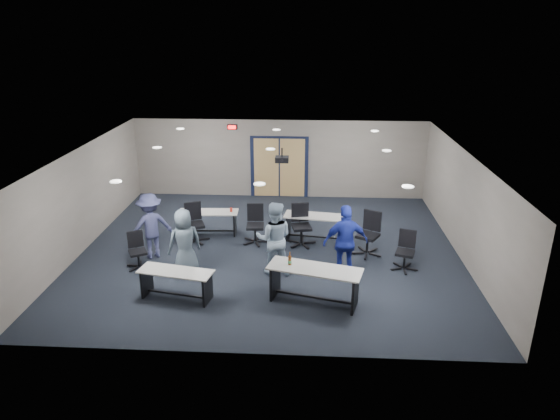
# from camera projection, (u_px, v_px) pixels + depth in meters

# --- Properties ---
(floor) EXTENTS (10.00, 10.00, 0.00)m
(floor) POSITION_uv_depth(u_px,v_px,m) (270.00, 250.00, 13.46)
(floor) COLOR black
(floor) RESTS_ON ground
(back_wall) EXTENTS (10.00, 0.04, 2.70)m
(back_wall) POSITION_uv_depth(u_px,v_px,m) (279.00, 159.00, 17.18)
(back_wall) COLOR slate
(back_wall) RESTS_ON floor
(front_wall) EXTENTS (10.00, 0.04, 2.70)m
(front_wall) POSITION_uv_depth(u_px,v_px,m) (250.00, 290.00, 8.78)
(front_wall) COLOR slate
(front_wall) RESTS_ON floor
(left_wall) EXTENTS (0.04, 9.00, 2.70)m
(left_wall) POSITION_uv_depth(u_px,v_px,m) (82.00, 200.00, 13.25)
(left_wall) COLOR slate
(left_wall) RESTS_ON floor
(right_wall) EXTENTS (0.04, 9.00, 2.70)m
(right_wall) POSITION_uv_depth(u_px,v_px,m) (465.00, 207.00, 12.71)
(right_wall) COLOR slate
(right_wall) RESTS_ON floor
(ceiling) EXTENTS (10.00, 9.00, 0.04)m
(ceiling) POSITION_uv_depth(u_px,v_px,m) (269.00, 153.00, 12.50)
(ceiling) COLOR white
(ceiling) RESTS_ON back_wall
(double_door) EXTENTS (2.00, 0.07, 2.20)m
(double_door) POSITION_uv_depth(u_px,v_px,m) (279.00, 168.00, 17.26)
(double_door) COLOR black
(double_door) RESTS_ON back_wall
(exit_sign) EXTENTS (0.32, 0.07, 0.18)m
(exit_sign) POSITION_uv_depth(u_px,v_px,m) (232.00, 127.00, 16.83)
(exit_sign) COLOR black
(exit_sign) RESTS_ON back_wall
(ceiling_projector) EXTENTS (0.35, 0.32, 0.37)m
(ceiling_projector) POSITION_uv_depth(u_px,v_px,m) (282.00, 159.00, 13.06)
(ceiling_projector) COLOR black
(ceiling_projector) RESTS_ON ceiling
(ceiling_can_lights) EXTENTS (6.24, 5.74, 0.02)m
(ceiling_can_lights) POSITION_uv_depth(u_px,v_px,m) (270.00, 151.00, 12.75)
(ceiling_can_lights) COLOR white
(ceiling_can_lights) RESTS_ON ceiling
(table_front_left) EXTENTS (1.72, 0.86, 0.67)m
(table_front_left) POSITION_uv_depth(u_px,v_px,m) (176.00, 280.00, 10.97)
(table_front_left) COLOR #AEACA4
(table_front_left) RESTS_ON floor
(table_front_right) EXTENTS (2.13, 1.18, 1.12)m
(table_front_right) POSITION_uv_depth(u_px,v_px,m) (314.00, 279.00, 10.78)
(table_front_right) COLOR #AEACA4
(table_front_right) RESTS_ON floor
(table_back_left) EXTENTS (1.72, 0.64, 0.80)m
(table_back_left) POSITION_uv_depth(u_px,v_px,m) (209.00, 219.00, 14.35)
(table_back_left) COLOR #AEACA4
(table_back_left) RESTS_ON floor
(table_back_right) EXTENTS (1.88, 0.86, 0.73)m
(table_back_right) POSITION_uv_depth(u_px,v_px,m) (317.00, 223.00, 13.91)
(table_back_right) COLOR #AEACA4
(table_back_right) RESTS_ON floor
(chair_back_a) EXTENTS (0.90, 0.90, 1.10)m
(chair_back_a) POSITION_uv_depth(u_px,v_px,m) (195.00, 223.00, 13.79)
(chair_back_a) COLOR black
(chair_back_a) RESTS_ON floor
(chair_back_b) EXTENTS (0.71, 0.71, 1.08)m
(chair_back_b) POSITION_uv_depth(u_px,v_px,m) (255.00, 225.00, 13.73)
(chair_back_b) COLOR black
(chair_back_b) RESTS_ON floor
(chair_back_c) EXTENTS (0.86, 0.86, 1.14)m
(chair_back_c) POSITION_uv_depth(u_px,v_px,m) (302.00, 225.00, 13.59)
(chair_back_c) COLOR black
(chair_back_c) RESTS_ON floor
(chair_back_d) EXTENTS (0.99, 0.99, 1.16)m
(chair_back_d) POSITION_uv_depth(u_px,v_px,m) (368.00, 234.00, 13.02)
(chair_back_d) COLOR black
(chair_back_d) RESTS_ON floor
(chair_loose_left) EXTENTS (0.78, 0.78, 0.92)m
(chair_loose_left) POSITION_uv_depth(u_px,v_px,m) (138.00, 251.00, 12.34)
(chair_loose_left) COLOR black
(chair_loose_left) RESTS_ON floor
(chair_loose_right) EXTENTS (0.79, 0.79, 0.99)m
(chair_loose_right) POSITION_uv_depth(u_px,v_px,m) (405.00, 251.00, 12.24)
(chair_loose_right) COLOR black
(chair_loose_right) RESTS_ON floor
(person_plaid) EXTENTS (0.96, 0.85, 1.65)m
(person_plaid) POSITION_uv_depth(u_px,v_px,m) (185.00, 242.00, 11.95)
(person_plaid) COLOR #4E5E6B
(person_plaid) RESTS_ON floor
(person_lightblue) EXTENTS (0.91, 0.72, 1.83)m
(person_lightblue) POSITION_uv_depth(u_px,v_px,m) (274.00, 238.00, 11.94)
(person_lightblue) COLOR #94ACC4
(person_lightblue) RESTS_ON floor
(person_navy) EXTENTS (1.14, 0.63, 1.83)m
(person_navy) POSITION_uv_depth(u_px,v_px,m) (345.00, 242.00, 11.73)
(person_navy) COLOR #1B2997
(person_navy) RESTS_ON floor
(person_back) EXTENTS (1.29, 1.14, 1.73)m
(person_back) POSITION_uv_depth(u_px,v_px,m) (151.00, 226.00, 12.80)
(person_back) COLOR #383B65
(person_back) RESTS_ON floor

